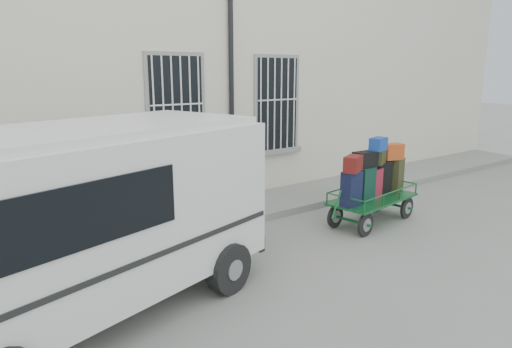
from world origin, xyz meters
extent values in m
plane|color=slate|center=(0.00, 0.00, 0.00)|extent=(80.00, 80.00, 0.00)
cube|color=beige|center=(0.00, 5.50, 3.00)|extent=(24.00, 5.00, 6.00)
cylinder|color=black|center=(0.95, 2.92, 2.80)|extent=(0.11, 0.11, 5.60)
cube|color=black|center=(-0.40, 2.98, 2.25)|extent=(1.20, 0.08, 2.20)
cube|color=gray|center=(-0.40, 2.96, 1.09)|extent=(1.45, 0.22, 0.12)
cube|color=black|center=(2.30, 2.98, 2.25)|extent=(1.20, 0.08, 2.20)
cube|color=gray|center=(2.30, 2.96, 1.09)|extent=(1.45, 0.22, 0.12)
cube|color=slate|center=(0.00, 2.20, 0.07)|extent=(24.00, 1.70, 0.15)
cylinder|color=black|center=(1.72, -0.44, 0.23)|extent=(0.46, 0.12, 0.46)
cylinder|color=gray|center=(1.72, -0.44, 0.23)|extent=(0.26, 0.12, 0.25)
cylinder|color=black|center=(1.63, 0.25, 0.23)|extent=(0.46, 0.12, 0.46)
cylinder|color=gray|center=(1.63, 0.25, 0.23)|extent=(0.26, 0.12, 0.25)
cylinder|color=black|center=(3.27, -0.23, 0.23)|extent=(0.46, 0.12, 0.46)
cylinder|color=gray|center=(3.27, -0.23, 0.23)|extent=(0.26, 0.12, 0.25)
cylinder|color=black|center=(3.18, 0.46, 0.23)|extent=(0.46, 0.12, 0.46)
cylinder|color=gray|center=(3.18, 0.46, 0.23)|extent=(0.26, 0.12, 0.25)
cube|color=#145929|center=(2.45, 0.01, 0.51)|extent=(2.13, 1.18, 0.05)
cylinder|color=#145929|center=(1.22, -0.15, 0.64)|extent=(0.27, 0.07, 0.52)
cube|color=black|center=(1.67, -0.09, 0.86)|extent=(0.44, 0.29, 0.67)
cube|color=black|center=(1.67, -0.09, 1.21)|extent=(0.18, 0.14, 0.03)
cube|color=#0E3329|center=(2.13, -0.04, 0.86)|extent=(0.41, 0.27, 0.67)
cube|color=black|center=(2.13, -0.04, 1.21)|extent=(0.17, 0.14, 0.03)
cube|color=maroon|center=(2.45, 0.00, 0.83)|extent=(0.35, 0.26, 0.61)
cube|color=black|center=(2.45, 0.00, 1.15)|extent=(0.14, 0.12, 0.03)
cube|color=black|center=(2.87, 0.17, 0.87)|extent=(0.39, 0.27, 0.69)
cube|color=black|center=(2.87, 0.17, 1.23)|extent=(0.17, 0.14, 0.03)
cube|color=#2D3118|center=(3.28, 0.10, 0.88)|extent=(0.44, 0.33, 0.71)
cube|color=black|center=(3.28, 0.10, 1.25)|extent=(0.17, 0.13, 0.03)
cube|color=#571711|center=(1.68, -0.10, 1.35)|extent=(0.52, 0.42, 0.30)
cube|color=black|center=(2.16, 0.02, 1.36)|extent=(0.53, 0.27, 0.31)
cube|color=black|center=(2.56, 0.05, 1.36)|extent=(0.52, 0.44, 0.28)
cube|color=#9D311C|center=(3.12, 0.12, 1.40)|extent=(0.48, 0.35, 0.33)
cube|color=navy|center=(2.49, -0.01, 1.63)|extent=(0.43, 0.33, 0.26)
cube|color=silver|center=(-3.30, -0.27, 1.36)|extent=(5.05, 3.25, 1.91)
cube|color=silver|center=(-3.30, -0.27, 2.36)|extent=(4.80, 3.03, 0.11)
cube|color=black|center=(-3.63, -1.43, 1.68)|extent=(2.26, 0.69, 0.66)
cube|color=black|center=(-1.05, 0.38, 1.68)|extent=(0.46, 1.44, 0.58)
cube|color=black|center=(-1.06, 0.38, 0.46)|extent=(0.65, 1.92, 0.23)
cube|color=white|center=(-1.02, 0.39, 0.70)|extent=(0.16, 0.44, 0.13)
cylinder|color=black|center=(-1.55, -0.78, 0.36)|extent=(0.76, 0.43, 0.72)
cylinder|color=black|center=(-2.10, 1.10, 0.36)|extent=(0.76, 0.43, 0.72)
camera|label=1|loc=(-4.74, -5.78, 3.05)|focal=32.00mm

